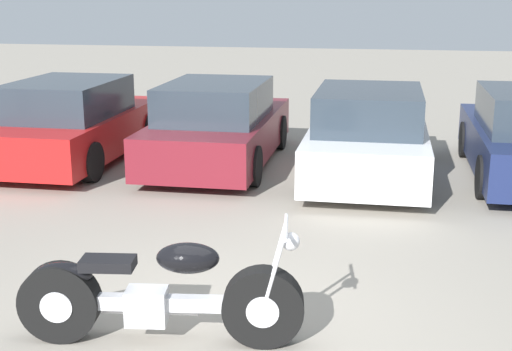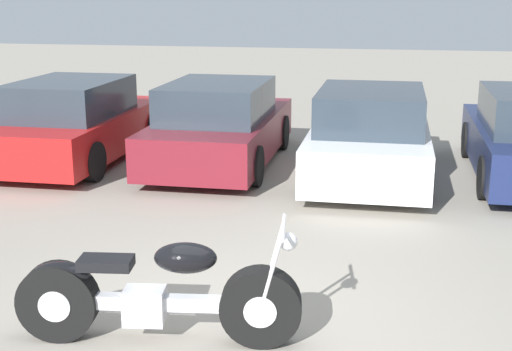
% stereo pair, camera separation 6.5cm
% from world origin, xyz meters
% --- Properties ---
extents(ground_plane, '(60.00, 60.00, 0.00)m').
position_xyz_m(ground_plane, '(0.00, 0.00, 0.00)').
color(ground_plane, gray).
extents(motorcycle, '(2.39, 0.69, 1.05)m').
position_xyz_m(motorcycle, '(-0.55, -0.36, 0.42)').
color(motorcycle, black).
rests_on(motorcycle, ground_plane).
extents(parked_car_red, '(1.85, 4.23, 1.41)m').
position_xyz_m(parked_car_red, '(-3.99, 5.61, 0.66)').
color(parked_car_red, red).
rests_on(parked_car_red, ground_plane).
extents(parked_car_maroon, '(1.85, 4.23, 1.41)m').
position_xyz_m(parked_car_maroon, '(-1.50, 5.81, 0.66)').
color(parked_car_maroon, maroon).
rests_on(parked_car_maroon, ground_plane).
extents(parked_car_white, '(1.85, 4.23, 1.41)m').
position_xyz_m(parked_car_white, '(0.99, 5.45, 0.66)').
color(parked_car_white, white).
rests_on(parked_car_white, ground_plane).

